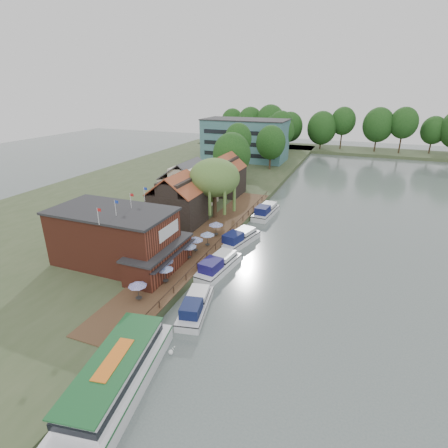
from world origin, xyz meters
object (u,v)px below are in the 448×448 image
(umbrella_4, at_px, (195,244))
(cruiser_1, at_px, (218,263))
(tour_boat, at_px, (111,383))
(swan, at_px, (171,352))
(cottage_a, at_px, (177,200))
(willow, at_px, (215,189))
(umbrella_0, at_px, (138,291))
(cruiser_0, at_px, (195,303))
(cruiser_3, at_px, (266,210))
(umbrella_5, at_px, (207,239))
(cruiser_2, at_px, (240,237))
(umbrella_1, at_px, (165,274))
(umbrella_2, at_px, (165,266))
(hotel_block, at_px, (245,140))
(pub, at_px, (127,239))
(cottage_c, at_px, (225,174))
(cottage_b, at_px, (189,183))
(umbrella_6, at_px, (216,229))
(umbrella_3, at_px, (188,251))

(umbrella_4, xyz_separation_m, cruiser_1, (4.20, -1.90, -1.12))
(tour_boat, xyz_separation_m, swan, (1.64, 5.99, -1.47))
(cottage_a, xyz_separation_m, umbrella_4, (7.47, -8.88, -2.96))
(willow, height_order, umbrella_0, willow)
(cruiser_0, bearing_deg, cruiser_3, 79.63)
(cottage_a, bearing_deg, umbrella_4, -49.90)
(cottage_a, height_order, umbrella_5, cottage_a)
(umbrella_0, xyz_separation_m, umbrella_5, (1.36, 15.02, 0.00))
(cruiser_2, height_order, cruiser_3, cruiser_3)
(cruiser_0, bearing_deg, umbrella_0, -174.53)
(cottage_a, distance_m, cruiser_3, 17.24)
(umbrella_1, distance_m, umbrella_2, 1.94)
(hotel_block, xyz_separation_m, tour_boat, (18.81, -88.36, -5.46))
(pub, xyz_separation_m, willow, (3.50, 20.00, 1.56))
(pub, height_order, cottage_a, cottage_a)
(umbrella_4, bearing_deg, cruiser_3, 77.89)
(umbrella_0, height_order, umbrella_4, same)
(cottage_c, distance_m, umbrella_1, 37.24)
(cottage_b, distance_m, swan, 40.24)
(hotel_block, xyz_separation_m, cottage_b, (4.00, -46.00, -1.90))
(cruiser_0, distance_m, swan, 6.64)
(umbrella_4, relative_size, tour_boat, 0.15)
(cottage_a, distance_m, umbrella_5, 11.03)
(cottage_a, height_order, swan, cottage_a)
(swan, bearing_deg, hotel_block, 103.95)
(umbrella_4, relative_size, cruiser_0, 0.27)
(cottage_a, bearing_deg, umbrella_0, -72.23)
(hotel_block, relative_size, umbrella_5, 10.69)
(hotel_block, height_order, cruiser_2, hotel_block)
(hotel_block, xyz_separation_m, umbrella_5, (15.30, -62.63, -4.86))
(umbrella_1, bearing_deg, cruiser_3, 82.02)
(cruiser_2, distance_m, cruiser_3, 13.55)
(cottage_b, xyz_separation_m, cruiser_2, (14.45, -11.76, -4.09))
(cottage_c, height_order, cruiser_3, cottage_c)
(willow, relative_size, umbrella_2, 4.39)
(umbrella_4, distance_m, tour_boat, 23.89)
(cottage_b, distance_m, umbrella_0, 33.30)
(pub, distance_m, cruiser_1, 11.99)
(umbrella_6, bearing_deg, cottage_c, 107.81)
(umbrella_0, relative_size, umbrella_6, 1.00)
(umbrella_4, height_order, cruiser_1, umbrella_4)
(cottage_b, bearing_deg, umbrella_3, -63.45)
(cottage_a, relative_size, cottage_b, 0.90)
(cruiser_2, relative_size, cruiser_3, 0.99)
(cottage_a, bearing_deg, tour_boat, -69.95)
(umbrella_4, distance_m, swan, 18.61)
(umbrella_1, height_order, cruiser_0, umbrella_1)
(umbrella_2, bearing_deg, umbrella_6, 84.81)
(cottage_c, xyz_separation_m, umbrella_3, (6.54, -30.10, -2.96))
(cruiser_2, bearing_deg, umbrella_4, -105.98)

